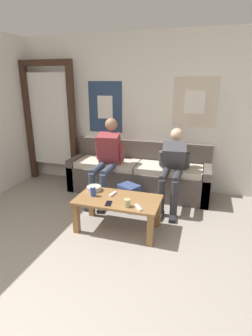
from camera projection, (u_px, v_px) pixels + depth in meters
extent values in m
plane|color=gray|center=(38.00, 315.00, 2.11)|extent=(18.00, 18.00, 0.00)
cube|color=silver|center=(137.00, 114.00, 4.45)|extent=(10.00, 0.05, 2.55)
cube|color=navy|center=(105.00, 107.00, 4.55)|extent=(0.61, 0.01, 0.86)
cube|color=silver|center=(105.00, 107.00, 4.54)|extent=(0.28, 0.01, 0.39)
cube|color=beige|center=(195.00, 102.00, 4.09)|extent=(0.68, 0.01, 0.77)
cube|color=silver|center=(195.00, 102.00, 4.08)|extent=(0.31, 0.01, 0.34)
cube|color=#382319|center=(30.00, 125.00, 4.89)|extent=(0.10, 0.10, 2.05)
cube|color=#382319|center=(73.00, 127.00, 4.64)|extent=(0.10, 0.10, 2.05)
cube|color=#382319|center=(45.00, 63.00, 4.43)|extent=(1.00, 0.10, 0.10)
cube|color=silver|center=(51.00, 120.00, 4.75)|extent=(0.82, 0.02, 1.64)
cube|color=#564C47|center=(142.00, 164.00, 4.60)|extent=(2.32, 0.13, 0.83)
cube|color=#564C47|center=(137.00, 182.00, 4.35)|extent=(2.32, 0.56, 0.43)
cube|color=#564C47|center=(77.00, 172.00, 4.64)|extent=(0.12, 0.56, 0.55)
cube|color=#564C47|center=(206.00, 186.00, 4.02)|extent=(0.12, 0.56, 0.55)
cube|color=beige|center=(107.00, 164.00, 4.41)|extent=(1.02, 0.52, 0.10)
cube|color=beige|center=(169.00, 169.00, 4.12)|extent=(1.02, 0.52, 0.10)
cube|color=olive|center=(118.00, 200.00, 3.23)|extent=(1.04, 0.57, 0.03)
cube|color=olive|center=(92.00, 203.00, 3.64)|extent=(0.07, 0.07, 0.39)
cube|color=olive|center=(158.00, 212.00, 3.37)|extent=(0.07, 0.07, 0.39)
cube|color=olive|center=(76.00, 218.00, 3.22)|extent=(0.07, 0.07, 0.39)
cube|color=olive|center=(150.00, 230.00, 2.96)|extent=(0.07, 0.07, 0.39)
cylinder|color=#384256|center=(97.00, 169.00, 3.99)|extent=(0.11, 0.45, 0.11)
cylinder|color=#384256|center=(92.00, 189.00, 3.87)|extent=(0.10, 0.10, 0.50)
cube|color=#232328|center=(91.00, 207.00, 3.88)|extent=(0.11, 0.25, 0.05)
cylinder|color=#384256|center=(108.00, 170.00, 3.94)|extent=(0.11, 0.45, 0.11)
cylinder|color=#384256|center=(103.00, 191.00, 3.82)|extent=(0.10, 0.10, 0.50)
cube|color=#232328|center=(102.00, 209.00, 3.83)|extent=(0.11, 0.25, 0.05)
cube|color=maroon|center=(109.00, 149.00, 4.16)|extent=(0.37, 0.38, 0.55)
sphere|color=#9E7556|center=(111.00, 124.00, 4.13)|extent=(0.20, 0.20, 0.20)
cylinder|color=maroon|center=(98.00, 151.00, 4.23)|extent=(0.08, 0.12, 0.29)
cylinder|color=maroon|center=(121.00, 153.00, 4.12)|extent=(0.08, 0.12, 0.29)
cylinder|color=#2D2D33|center=(164.00, 175.00, 3.72)|extent=(0.11, 0.41, 0.11)
cylinder|color=#2D2D33|center=(161.00, 197.00, 3.61)|extent=(0.10, 0.10, 0.50)
cube|color=#232328|center=(159.00, 216.00, 3.63)|extent=(0.11, 0.25, 0.05)
cylinder|color=#2D2D33|center=(177.00, 176.00, 3.67)|extent=(0.11, 0.41, 0.11)
cylinder|color=#2D2D33|center=(174.00, 199.00, 3.56)|extent=(0.10, 0.10, 0.50)
cube|color=#232328|center=(172.00, 218.00, 3.58)|extent=(0.11, 0.25, 0.05)
cube|color=#3F3F44|center=(174.00, 157.00, 3.92)|extent=(0.38, 0.44, 0.49)
sphere|color=beige|center=(177.00, 135.00, 3.98)|extent=(0.19, 0.19, 0.19)
cylinder|color=#3F3F44|center=(162.00, 158.00, 4.01)|extent=(0.08, 0.14, 0.25)
cylinder|color=#3F3F44|center=(187.00, 161.00, 3.90)|extent=(0.08, 0.14, 0.25)
cube|color=navy|center=(129.00, 197.00, 3.83)|extent=(0.36, 0.33, 0.37)
cube|color=navy|center=(124.00, 204.00, 3.79)|extent=(0.21, 0.16, 0.17)
cylinder|color=#B7B2A8|center=(94.00, 188.00, 3.46)|extent=(0.19, 0.19, 0.06)
torus|color=#B7B2A8|center=(94.00, 187.00, 3.45)|extent=(0.20, 0.20, 0.02)
cylinder|color=tan|center=(127.00, 203.00, 3.01)|extent=(0.08, 0.08, 0.09)
cylinder|color=black|center=(127.00, 199.00, 2.99)|extent=(0.00, 0.00, 0.01)
cylinder|color=#28479E|center=(93.00, 191.00, 3.29)|extent=(0.07, 0.07, 0.12)
cylinder|color=silver|center=(93.00, 187.00, 3.27)|extent=(0.06, 0.06, 0.00)
cube|color=white|center=(138.00, 207.00, 2.97)|extent=(0.11, 0.14, 0.02)
cylinder|color=#333842|center=(137.00, 205.00, 3.00)|extent=(0.01, 0.01, 0.00)
cube|color=white|center=(113.00, 194.00, 3.33)|extent=(0.06, 0.15, 0.02)
cylinder|color=#333842|center=(114.00, 192.00, 3.35)|extent=(0.01, 0.01, 0.00)
cube|color=black|center=(108.00, 203.00, 3.09)|extent=(0.09, 0.15, 0.01)
cube|color=black|center=(108.00, 203.00, 3.08)|extent=(0.08, 0.13, 0.00)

